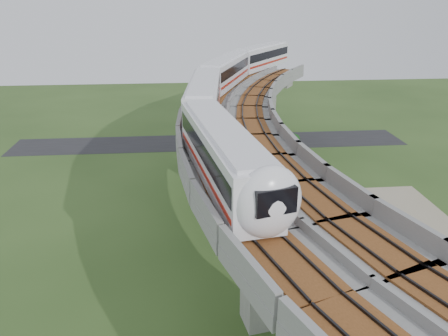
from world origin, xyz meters
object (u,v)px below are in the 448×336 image
at_px(metro_train, 234,84).
at_px(car_red, 406,282).
at_px(car_dark, 389,232).
at_px(car_white, 435,302).

relative_size(metro_train, car_red, 14.56).
bearing_deg(metro_train, car_red, -60.85).
relative_size(car_red, car_dark, 0.89).
height_order(car_white, car_red, car_red).
relative_size(car_white, car_red, 0.94).
relative_size(car_white, car_dark, 0.83).
relative_size(metro_train, car_white, 15.49).
bearing_deg(car_red, car_white, 8.30).
bearing_deg(car_dark, car_red, 152.37).
distance_m(car_red, car_dark, 7.63).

